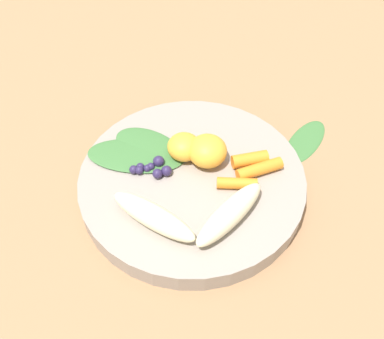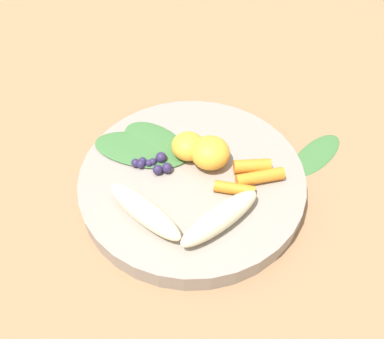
{
  "view_description": "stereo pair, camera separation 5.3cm",
  "coord_description": "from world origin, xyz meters",
  "views": [
    {
      "loc": [
        0.22,
        -0.27,
        0.44
      ],
      "look_at": [
        0.0,
        0.0,
        0.04
      ],
      "focal_mm": 39.93,
      "sensor_mm": 36.0,
      "label": 1
    },
    {
      "loc": [
        0.26,
        -0.23,
        0.44
      ],
      "look_at": [
        0.0,
        0.0,
        0.04
      ],
      "focal_mm": 39.93,
      "sensor_mm": 36.0,
      "label": 2
    }
  ],
  "objects": [
    {
      "name": "bowl",
      "position": [
        0.0,
        0.0,
        0.01
      ],
      "size": [
        0.29,
        0.29,
        0.03
      ],
      "primitive_type": "cylinder",
      "color": "gray",
      "rests_on": "ground_plane"
    },
    {
      "name": "kale_leaf_right",
      "position": [
        -0.08,
        -0.02,
        0.03
      ],
      "size": [
        0.14,
        0.12,
        0.01
      ],
      "primitive_type": "ellipsoid",
      "rotation": [
        0.0,
        0.0,
        10.0
      ],
      "color": "#3D7038",
      "rests_on": "bowl"
    },
    {
      "name": "blueberry_pile",
      "position": [
        -0.04,
        -0.03,
        0.03
      ],
      "size": [
        0.05,
        0.04,
        0.01
      ],
      "color": "#2D234C",
      "rests_on": "bowl"
    },
    {
      "name": "carrot_front",
      "position": [
        0.06,
        0.02,
        0.04
      ],
      "size": [
        0.05,
        0.04,
        0.01
      ],
      "primitive_type": "cylinder",
      "rotation": [
        0.0,
        1.57,
        6.92
      ],
      "color": "orange",
      "rests_on": "bowl"
    },
    {
      "name": "orange_segment_far",
      "position": [
        -0.0,
        0.03,
        0.05
      ],
      "size": [
        0.05,
        0.05,
        0.04
      ],
      "primitive_type": "ellipsoid",
      "color": "#F4A833",
      "rests_on": "bowl"
    },
    {
      "name": "banana_peeled_right",
      "position": [
        0.01,
        -0.08,
        0.04
      ],
      "size": [
        0.12,
        0.04,
        0.03
      ],
      "primitive_type": "ellipsoid",
      "rotation": [
        0.0,
        0.0,
        6.39
      ],
      "color": "beige",
      "rests_on": "bowl"
    },
    {
      "name": "kale_leaf_stray",
      "position": [
        0.07,
        0.17,
        0.0
      ],
      "size": [
        0.05,
        0.11,
        0.01
      ],
      "primitive_type": "ellipsoid",
      "rotation": [
        0.0,
        0.0,
        1.65
      ],
      "color": "#3D7038",
      "rests_on": "ground_plane"
    },
    {
      "name": "carrot_mid_left",
      "position": [
        0.06,
        0.06,
        0.04
      ],
      "size": [
        0.04,
        0.06,
        0.02
      ],
      "primitive_type": "cylinder",
      "rotation": [
        0.0,
        1.57,
        7.35
      ],
      "color": "orange",
      "rests_on": "bowl"
    },
    {
      "name": "banana_peeled_left",
      "position": [
        0.08,
        -0.03,
        0.04
      ],
      "size": [
        0.03,
        0.11,
        0.03
      ],
      "primitive_type": "ellipsoid",
      "rotation": [
        0.0,
        0.0,
        7.82
      ],
      "color": "beige",
      "rests_on": "bowl"
    },
    {
      "name": "ground_plane",
      "position": [
        0.0,
        0.0,
        0.0
      ],
      "size": [
        2.4,
        2.4,
        0.0
      ],
      "primitive_type": "plane",
      "color": "#99704C"
    },
    {
      "name": "orange_segment_near",
      "position": [
        -0.03,
        0.02,
        0.04
      ],
      "size": [
        0.04,
        0.04,
        0.03
      ],
      "primitive_type": "ellipsoid",
      "color": "#F4A833",
      "rests_on": "bowl"
    },
    {
      "name": "carrot_mid_right",
      "position": [
        0.05,
        0.06,
        0.04
      ],
      "size": [
        0.04,
        0.05,
        0.02
      ],
      "primitive_type": "cylinder",
      "rotation": [
        0.0,
        1.57,
        7.2
      ],
      "color": "orange",
      "rests_on": "bowl"
    },
    {
      "name": "kale_leaf_left",
      "position": [
        -0.08,
        0.0,
        0.03
      ],
      "size": [
        0.11,
        0.07,
        0.01
      ],
      "primitive_type": "ellipsoid",
      "rotation": [
        0.0,
        0.0,
        9.58
      ],
      "color": "#3D7038",
      "rests_on": "bowl"
    }
  ]
}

